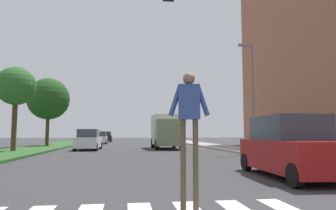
% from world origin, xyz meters
% --- Properties ---
extents(ground_plane, '(140.00, 140.00, 0.00)m').
position_xyz_m(ground_plane, '(0.00, 30.00, 0.00)').
color(ground_plane, '#38383A').
extents(median_strip, '(4.25, 64.00, 0.15)m').
position_xyz_m(median_strip, '(-8.03, 28.00, 0.07)').
color(median_strip, '#2D5B28').
rests_on(median_strip, ground_plane).
extents(tree_far, '(2.83, 2.83, 6.13)m').
position_xyz_m(tree_far, '(-8.35, 24.85, 4.80)').
color(tree_far, '#4C3823').
rests_on(tree_far, median_strip).
extents(tree_distant, '(4.34, 4.34, 7.02)m').
position_xyz_m(tree_distant, '(-8.46, 34.80, 4.98)').
color(tree_distant, '#4C3823').
rests_on(tree_distant, median_strip).
extents(sidewalk_right, '(3.00, 64.00, 0.15)m').
position_xyz_m(sidewalk_right, '(8.86, 28.00, 0.07)').
color(sidewalk_right, '#9E9991').
rests_on(sidewalk_right, ground_plane).
extents(street_lamp_right, '(1.02, 0.24, 7.50)m').
position_xyz_m(street_lamp_right, '(8.27, 21.44, 4.59)').
color(street_lamp_right, slate).
rests_on(street_lamp_right, sidewalk_right).
extents(pedestrian_performer, '(0.75, 0.29, 2.49)m').
position_xyz_m(pedestrian_performer, '(0.84, 6.55, 1.66)').
color(pedestrian_performer, brown).
rests_on(pedestrian_performer, ground_plane).
extents(suv_crossing, '(2.15, 4.68, 1.97)m').
position_xyz_m(suv_crossing, '(5.00, 10.58, 0.93)').
color(suv_crossing, maroon).
rests_on(suv_crossing, ground_plane).
extents(sedan_midblock, '(1.95, 4.49, 1.74)m').
position_xyz_m(sedan_midblock, '(-3.44, 28.00, 0.80)').
color(sedan_midblock, silver).
rests_on(sedan_midblock, ground_plane).
extents(sedan_distant, '(1.98, 4.63, 1.65)m').
position_xyz_m(sedan_distant, '(-3.81, 43.84, 0.77)').
color(sedan_distant, silver).
rests_on(sedan_distant, ground_plane).
extents(sedan_far_horizon, '(1.90, 4.39, 1.69)m').
position_xyz_m(sedan_far_horizon, '(-3.67, 54.20, 0.79)').
color(sedan_far_horizon, black).
rests_on(sedan_far_horizon, ground_plane).
extents(truck_box_delivery, '(2.40, 6.20, 3.10)m').
position_xyz_m(truck_box_delivery, '(3.31, 29.43, 1.63)').
color(truck_box_delivery, gray).
rests_on(truck_box_delivery, ground_plane).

